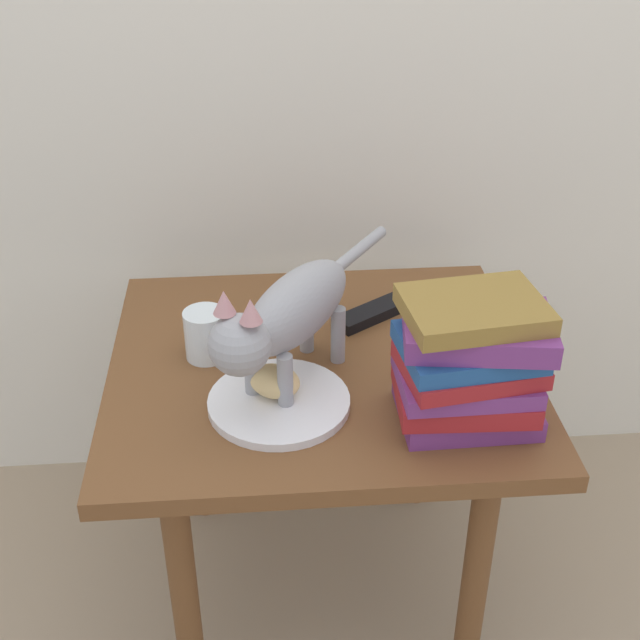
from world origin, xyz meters
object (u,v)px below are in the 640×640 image
side_table (320,399)px  cat (287,315)px  bread_roll (275,381)px  tv_remote (373,313)px  plate (279,402)px  candle_jar (206,337)px  book_stack (470,364)px

side_table → cat: cat is taller
bread_roll → tv_remote: bearing=52.1°
plate → tv_remote: (0.18, 0.25, 0.00)m
candle_jar → tv_remote: candle_jar is taller
plate → cat: cat is taller
cat → book_stack: bearing=-22.7°
bread_roll → candle_jar: (-0.11, 0.14, -0.00)m
bread_roll → book_stack: book_stack is taller
cat → book_stack: 0.28m
book_stack → tv_remote: (-0.10, 0.30, -0.09)m
cat → candle_jar: bearing=143.5°
bread_roll → cat: bearing=60.0°
book_stack → side_table: bearing=139.2°
plate → bread_roll: bread_roll is taller
cat → tv_remote: cat is taller
tv_remote → plate: bearing=-159.5°
side_table → book_stack: 0.32m
side_table → tv_remote: tv_remote is taller
bread_roll → tv_remote: bread_roll is taller
cat → tv_remote: 0.28m
book_stack → tv_remote: bearing=107.6°
plate → cat: bearing=71.0°
tv_remote → candle_jar: bearing=165.1°
plate → cat: (0.02, 0.05, 0.13)m
bread_roll → cat: size_ratio=0.20×
plate → candle_jar: (-0.11, 0.15, 0.03)m
cat → tv_remote: size_ratio=2.71×
plate → book_stack: bearing=-11.9°
tv_remote → book_stack: bearing=-106.1°
cat → plate: bearing=-109.0°
cat → candle_jar: (-0.13, 0.10, -0.09)m
plate → book_stack: 0.30m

